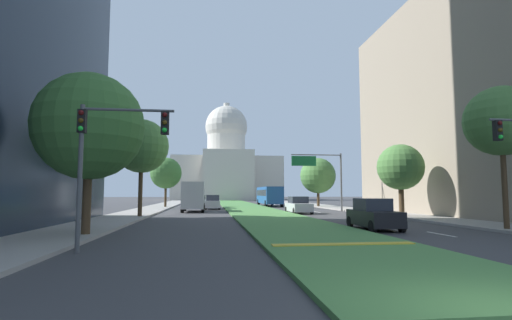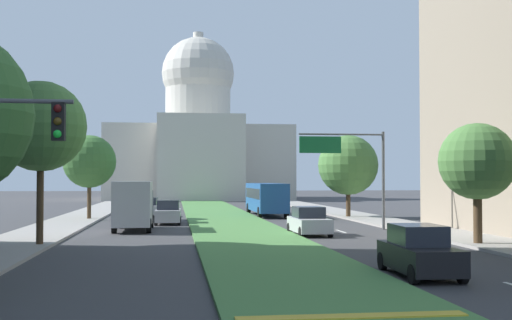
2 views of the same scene
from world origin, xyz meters
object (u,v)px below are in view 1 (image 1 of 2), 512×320
(street_tree_right_near, at_px, (501,121))
(street_tree_right_far, at_px, (318,176))
(street_tree_left_far, at_px, (166,173))
(traffic_light_near_left, at_px, (106,144))
(sedan_midblock, at_px, (298,205))
(street_tree_right_mid, at_px, (400,167))
(capitol_building, at_px, (226,168))
(box_truck_delivery, at_px, (193,196))
(city_bus, at_px, (269,195))
(overhead_guide_sign, at_px, (322,169))
(sedan_very_far, at_px, (267,199))
(sedan_far_horizon, at_px, (200,201))
(sedan_distant, at_px, (213,203))
(street_tree_left_mid, at_px, (142,146))
(street_tree_left_near, at_px, (90,127))
(sedan_lead_stopped, at_px, (373,215))

(street_tree_right_near, xyz_separation_m, street_tree_right_far, (-0.08, 34.77, -1.43))
(street_tree_left_far, xyz_separation_m, street_tree_right_far, (21.70, 0.23, -0.22))
(traffic_light_near_left, bearing_deg, street_tree_left_far, 93.29)
(traffic_light_near_left, bearing_deg, sedan_midblock, 61.59)
(street_tree_right_mid, relative_size, street_tree_right_far, 0.86)
(street_tree_right_near, bearing_deg, street_tree_right_far, 90.13)
(street_tree_right_near, xyz_separation_m, street_tree_left_far, (-21.78, 34.54, -1.21))
(capitol_building, xyz_separation_m, box_truck_delivery, (-6.68, -68.64, -7.73))
(city_bus, bearing_deg, street_tree_right_far, -35.23)
(overhead_guide_sign, relative_size, box_truck_delivery, 1.02)
(capitol_building, xyz_separation_m, street_tree_right_near, (10.84, -91.82, -3.43))
(overhead_guide_sign, distance_m, sedan_very_far, 34.26)
(sedan_far_horizon, bearing_deg, box_truck_delivery, -91.15)
(street_tree_right_mid, xyz_separation_m, box_truck_delivery, (-17.65, 11.88, -2.52))
(sedan_distant, height_order, sedan_very_far, sedan_distant)
(sedan_far_horizon, bearing_deg, traffic_light_near_left, -93.03)
(overhead_guide_sign, distance_m, sedan_far_horizon, 22.07)
(street_tree_left_mid, height_order, street_tree_right_far, street_tree_left_mid)
(sedan_midblock, distance_m, sedan_far_horizon, 22.80)
(sedan_distant, xyz_separation_m, sedan_very_far, (11.10, 27.06, -0.06))
(street_tree_left_mid, xyz_separation_m, street_tree_right_far, (21.41, 21.20, -1.38))
(sedan_distant, bearing_deg, box_truck_delivery, -109.97)
(street_tree_left_far, relative_size, sedan_far_horizon, 1.54)
(street_tree_right_mid, distance_m, sedan_distant, 23.87)
(street_tree_left_far, height_order, sedan_very_far, street_tree_left_far)
(street_tree_left_mid, bearing_deg, street_tree_left_near, -90.33)
(sedan_lead_stopped, bearing_deg, sedan_very_far, 87.56)
(street_tree_left_mid, relative_size, sedan_lead_stopped, 1.89)
(street_tree_left_near, bearing_deg, sedan_distant, 77.95)
(street_tree_right_far, bearing_deg, capitol_building, 100.68)
(street_tree_left_near, relative_size, sedan_far_horizon, 1.73)
(street_tree_left_mid, relative_size, street_tree_left_far, 1.18)
(street_tree_left_near, distance_m, sedan_midblock, 23.96)
(sedan_lead_stopped, xyz_separation_m, sedan_far_horizon, (-10.65, 36.87, -0.02))
(capitol_building, distance_m, street_tree_right_mid, 81.43)
(sedan_lead_stopped, distance_m, sedan_far_horizon, 38.38)
(street_tree_left_mid, bearing_deg, sedan_very_far, 67.99)
(street_tree_right_far, xyz_separation_m, city_bus, (-6.48, 4.58, -2.78))
(street_tree_left_far, xyz_separation_m, sedan_far_horizon, (4.57, 4.36, -3.97))
(sedan_distant, bearing_deg, street_tree_right_far, 20.17)
(street_tree_right_far, height_order, sedan_far_horizon, street_tree_right_far)
(capitol_building, distance_m, city_bus, 53.20)
(street_tree_right_far, relative_size, sedan_midblock, 1.67)
(street_tree_left_near, xyz_separation_m, box_truck_delivery, (4.04, 23.11, -3.54))
(street_tree_left_far, relative_size, street_tree_right_far, 0.97)
(sedan_far_horizon, bearing_deg, street_tree_right_far, -13.55)
(traffic_light_near_left, relative_size, street_tree_left_mid, 0.63)
(street_tree_left_mid, relative_size, box_truck_delivery, 1.28)
(traffic_light_near_left, xyz_separation_m, sedan_lead_stopped, (12.96, 6.75, -2.98))
(overhead_guide_sign, xyz_separation_m, street_tree_left_mid, (-18.17, -8.62, 1.27))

